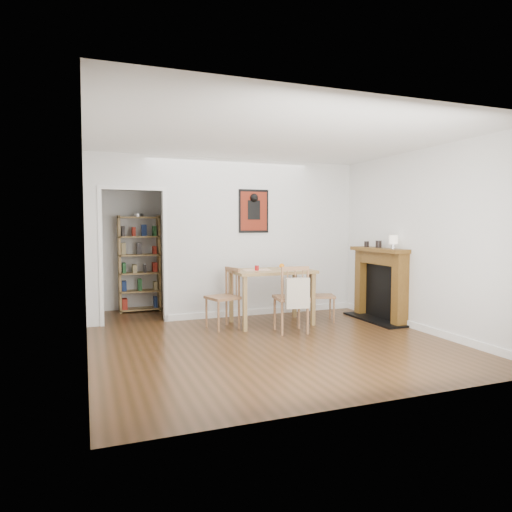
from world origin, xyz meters
name	(u,v)px	position (x,y,z in m)	size (l,w,h in m)	color
ground	(260,335)	(0.00, 0.00, 0.00)	(5.20, 5.20, 0.00)	#503019
room_shell	(236,239)	(0.10, 1.34, 1.30)	(5.20, 5.20, 5.20)	silver
dining_table	(271,276)	(0.42, 0.61, 0.74)	(1.23, 0.78, 0.84)	#A07F4A
chair_left	(223,298)	(-0.37, 0.57, 0.45)	(0.55, 0.55, 0.90)	#996A47
chair_right	(322,296)	(1.25, 0.52, 0.40)	(0.53, 0.49, 0.78)	#996A47
chair_front	(291,298)	(0.47, -0.01, 0.49)	(0.54, 0.59, 0.96)	#996A47
bookshelf	(139,264)	(-1.35, 2.40, 0.83)	(0.71, 0.28, 1.69)	#A07F4A
fireplace	(381,282)	(2.16, 0.25, 0.62)	(0.45, 1.25, 1.16)	brown
red_glass	(257,268)	(0.16, 0.55, 0.88)	(0.06, 0.06, 0.08)	maroon
orange_fruit	(282,266)	(0.64, 0.72, 0.88)	(0.08, 0.08, 0.08)	orange
placemat	(257,270)	(0.20, 0.65, 0.84)	(0.40, 0.30, 0.00)	beige
notebook	(292,268)	(0.80, 0.67, 0.85)	(0.34, 0.25, 0.02)	silver
mantel_lamp	(393,240)	(2.13, -0.10, 1.29)	(0.13, 0.13, 0.21)	silver
ceramic_jar_a	(379,244)	(2.14, 0.29, 1.22)	(0.09, 0.09, 0.11)	black
ceramic_jar_b	(367,244)	(2.09, 0.55, 1.21)	(0.08, 0.08, 0.10)	black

